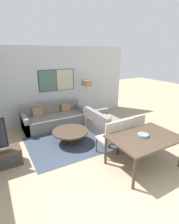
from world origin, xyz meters
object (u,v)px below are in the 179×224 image
(sofa_main, at_px, (54,118))
(fruit_bowl, at_px, (143,135))
(sofa_side, at_px, (104,125))
(dining_chair_centre, at_px, (123,133))
(dining_chair_left, at_px, (109,137))
(dining_chair_right, at_px, (135,129))
(floor_lamp, at_px, (87,85))
(coffee_table, at_px, (70,134))
(dining_table, at_px, (145,139))

(sofa_main, relative_size, fruit_bowl, 8.77)
(sofa_main, relative_size, sofa_side, 1.62)
(sofa_side, height_order, dining_chair_centre, dining_chair_centre)
(sofa_main, xyz_separation_m, dining_chair_left, (0.60, -2.62, 0.27))
(dining_chair_right, relative_size, floor_lamp, 0.62)
(coffee_table, height_order, dining_chair_right, dining_chair_right)
(fruit_bowl, bearing_deg, coffee_table, 119.54)
(coffee_table, bearing_deg, floor_lamp, 48.29)
(sofa_side, relative_size, dining_table, 0.87)
(sofa_side, height_order, fruit_bowl, fruit_bowl)
(dining_chair_left, distance_m, fruit_bowl, 0.87)
(sofa_main, distance_m, coffee_table, 1.50)
(coffee_table, xyz_separation_m, dining_table, (1.05, -1.87, 0.40))
(sofa_main, bearing_deg, dining_chair_left, -77.11)
(dining_table, bearing_deg, dining_chair_centre, 90.00)
(dining_chair_centre, height_order, fruit_bowl, dining_chair_centre)
(fruit_bowl, bearing_deg, dining_chair_left, 121.53)
(dining_chair_centre, bearing_deg, floor_lamp, 81.93)
(dining_chair_left, xyz_separation_m, dining_chair_centre, (0.45, 0.00, 0.00))
(sofa_main, relative_size, floor_lamp, 1.43)
(sofa_side, relative_size, floor_lamp, 0.88)
(dining_table, bearing_deg, fruit_bowl, 113.52)
(sofa_main, bearing_deg, fruit_bowl, -72.75)
(dining_chair_centre, distance_m, fruit_bowl, 0.75)
(sofa_main, bearing_deg, dining_chair_centre, -68.12)
(coffee_table, relative_size, fruit_bowl, 4.18)
(dining_chair_centre, bearing_deg, fruit_bowl, -91.49)
(sofa_main, distance_m, sofa_side, 1.91)
(coffee_table, relative_size, dining_chair_right, 1.09)
(sofa_main, xyz_separation_m, floor_lamp, (1.44, 0.11, 1.09))
(dining_table, bearing_deg, dining_chair_left, 121.11)
(dining_chair_centre, height_order, floor_lamp, floor_lamp)
(coffee_table, xyz_separation_m, dining_chair_centre, (1.05, -1.11, 0.25))
(dining_table, relative_size, dining_chair_left, 1.63)
(dining_chair_left, distance_m, dining_chair_right, 0.90)
(dining_chair_right, bearing_deg, sofa_side, 100.85)
(dining_chair_left, relative_size, dining_chair_centre, 1.00)
(sofa_side, distance_m, dining_chair_left, 1.41)
(dining_table, bearing_deg, sofa_main, 107.33)
(dining_table, xyz_separation_m, dining_chair_right, (0.45, 0.79, -0.15))
(sofa_main, distance_m, floor_lamp, 1.81)
(dining_chair_centre, relative_size, floor_lamp, 0.62)
(sofa_side, xyz_separation_m, floor_lamp, (0.16, 1.52, 1.09))
(sofa_main, xyz_separation_m, coffee_table, (0.00, -1.50, 0.03))
(dining_chair_left, distance_m, floor_lamp, 2.97)
(dining_chair_left, bearing_deg, floor_lamp, 72.92)
(sofa_side, bearing_deg, fruit_bowl, 172.66)
(dining_chair_left, bearing_deg, coffee_table, 118.24)
(sofa_side, bearing_deg, sofa_main, 42.13)
(dining_table, distance_m, dining_chair_left, 0.89)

